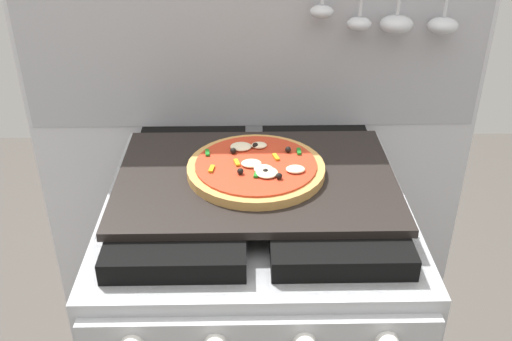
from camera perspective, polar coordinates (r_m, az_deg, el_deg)
kitchen_backsplash at (r=1.50m, az=-0.11°, el=1.82°), size 1.10×0.09×1.55m
baking_tray at (r=1.15m, az=0.00°, el=-0.78°), size 0.54×0.38×0.02m
pizza_left at (r=1.14m, az=-0.01°, el=0.23°), size 0.27×0.27×0.03m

